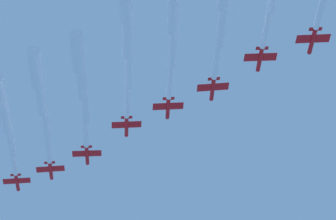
{
  "coord_description": "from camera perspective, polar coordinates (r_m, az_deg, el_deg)",
  "views": [
    {
      "loc": [
        -114.14,
        118.61,
        13.03
      ],
      "look_at": [
        0.0,
        0.0,
        147.48
      ],
      "focal_mm": 83.66,
      "sensor_mm": 36.0,
      "label": 1
    }
  ],
  "objects": [
    {
      "name": "jet_lead",
      "position": [
        222.74,
        -11.81,
        -0.57
      ],
      "size": [
        41.18,
        39.64,
        3.88
      ],
      "color": "red"
    },
    {
      "name": "jet_port_inner",
      "position": [
        210.79,
        -9.28,
        0.91
      ],
      "size": [
        43.0,
        41.9,
        3.88
      ],
      "color": "red"
    },
    {
      "name": "jet_starboard_inner",
      "position": [
        202.71,
        -6.36,
        2.09
      ],
      "size": [
        41.01,
        40.26,
        3.8
      ],
      "color": "red"
    },
    {
      "name": "jet_port_mid",
      "position": [
        193.99,
        -3.02,
        5.48
      ],
      "size": [
        46.17,
        44.39,
        3.85
      ],
      "color": "red"
    },
    {
      "name": "jet_starboard_mid",
      "position": [
        186.15,
        0.36,
        7.4
      ],
      "size": [
        46.2,
        45.39,
        3.84
      ],
      "color": "red"
    }
  ]
}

